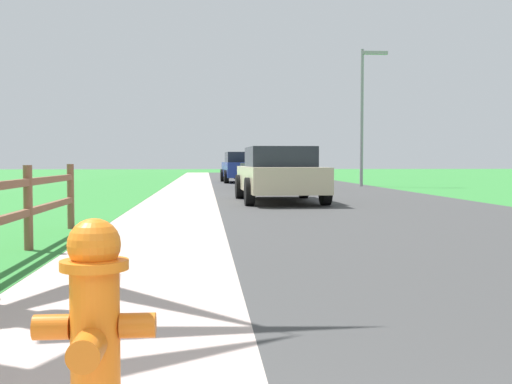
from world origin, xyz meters
The scene contains 10 objects.
ground_plane centered at (0.00, 25.00, 0.00)m, with size 120.00×120.00×0.00m, color #317F35.
road_asphalt centered at (3.50, 27.00, 0.00)m, with size 7.00×66.00×0.01m, color #3C3C3C.
curb_concrete centered at (-3.00, 27.00, 0.00)m, with size 6.00×66.00×0.01m, color #BEA79E.
grass_verge centered at (-4.50, 27.00, 0.01)m, with size 5.00×66.00×0.00m, color #317F35.
fire_hydrant centered at (-0.71, 1.95, 0.46)m, with size 0.44×0.38×0.90m.
parked_suv_beige centered at (1.68, 16.85, 0.75)m, with size 2.21×4.96×1.47m.
parked_car_black centered at (2.26, 25.22, 0.75)m, with size 2.25×4.95×1.48m.
parked_car_blue centered at (1.61, 32.58, 0.78)m, with size 2.24×4.53×1.55m.
parked_car_silver centered at (2.41, 40.63, 0.72)m, with size 2.05×4.63×1.40m.
street_lamp centered at (6.55, 27.06, 3.53)m, with size 1.17×0.20×5.89m.
Camera 1 is at (-0.31, -0.39, 1.10)m, focal length 45.28 mm.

